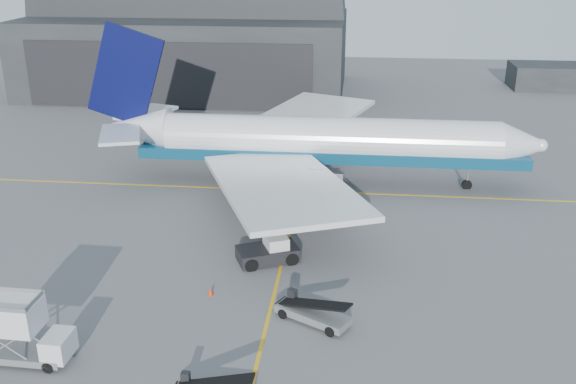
# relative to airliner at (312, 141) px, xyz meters

# --- Properties ---
(ground) EXTENTS (200.00, 200.00, 0.00)m
(ground) POSITION_rel_airliner_xyz_m (-0.99, -22.39, -4.47)
(ground) COLOR #565659
(ground) RESTS_ON ground
(taxi_lines) EXTENTS (80.00, 42.12, 0.02)m
(taxi_lines) POSITION_rel_airliner_xyz_m (-0.99, -9.72, -4.46)
(taxi_lines) COLOR #EDA816
(taxi_lines) RESTS_ON ground
(hangar) EXTENTS (50.00, 28.30, 28.00)m
(hangar) POSITION_rel_airliner_xyz_m (-22.99, 42.56, 5.07)
(hangar) COLOR black
(hangar) RESTS_ON ground
(distant_bldg_a) EXTENTS (14.00, 8.00, 4.00)m
(distant_bldg_a) POSITION_rel_airliner_xyz_m (37.01, 49.61, -4.47)
(distant_bldg_a) COLOR black
(distant_bldg_a) RESTS_ON ground
(airliner) EXTENTS (45.50, 44.12, 15.97)m
(airliner) POSITION_rel_airliner_xyz_m (0.00, 0.00, 0.00)
(airliner) COLOR white
(airliner) RESTS_ON ground
(catering_truck) EXTENTS (5.76, 2.34, 3.92)m
(catering_truck) POSITION_rel_airliner_xyz_m (-14.77, -31.43, -2.49)
(catering_truck) COLOR slate
(catering_truck) RESTS_ON ground
(pushback_tug) EXTENTS (5.18, 4.14, 2.11)m
(pushback_tug) POSITION_rel_airliner_xyz_m (-2.00, -17.43, -3.68)
(pushback_tug) COLOR black
(pushback_tug) RESTS_ON ground
(belt_loader_b) EXTENTS (5.15, 3.85, 2.01)m
(belt_loader_b) POSITION_rel_airliner_xyz_m (1.89, -25.51, -3.85)
(belt_loader_b) COLOR slate
(belt_loader_b) RESTS_ON ground
(traffic_cone) EXTENTS (0.38, 0.38, 0.55)m
(traffic_cone) POSITION_rel_airliner_xyz_m (-5.39, -22.98, -4.21)
(traffic_cone) COLOR red
(traffic_cone) RESTS_ON ground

